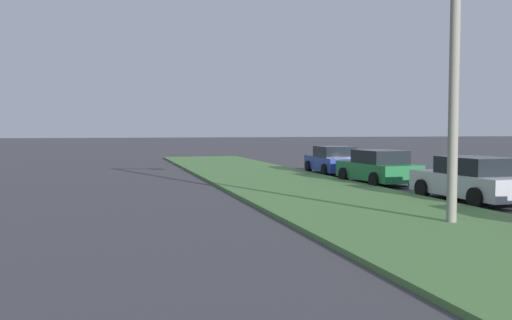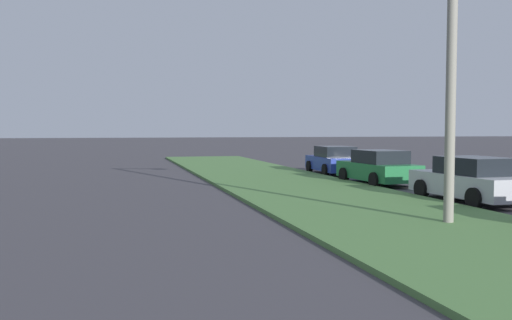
% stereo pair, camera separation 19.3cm
% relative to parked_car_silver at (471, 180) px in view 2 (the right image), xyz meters
% --- Properties ---
extents(grass_median, '(60.00, 6.00, 0.12)m').
position_rel_parked_car_silver_xyz_m(grass_median, '(-0.73, 4.10, -0.66)').
color(grass_median, '#517F42').
rests_on(grass_median, ground).
extents(parked_car_silver, '(4.37, 2.15, 1.47)m').
position_rel_parked_car_silver_xyz_m(parked_car_silver, '(0.00, 0.00, 0.00)').
color(parked_car_silver, '#B2B5BA').
rests_on(parked_car_silver, ground).
extents(parked_car_green, '(4.38, 2.18, 1.47)m').
position_rel_parked_car_silver_xyz_m(parked_car_green, '(5.99, 0.23, 0.00)').
color(parked_car_green, '#1E6B38').
rests_on(parked_car_green, ground).
extents(parked_car_blue, '(4.39, 2.20, 1.47)m').
position_rel_parked_car_silver_xyz_m(parked_car_blue, '(11.35, 0.01, 0.00)').
color(parked_car_blue, '#23389E').
rests_on(parked_car_blue, ground).
extents(streetlight, '(0.94, 2.84, 7.50)m').
position_rel_parked_car_silver_xyz_m(streetlight, '(-3.83, 3.00, 3.67)').
color(streetlight, gray).
rests_on(streetlight, ground).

